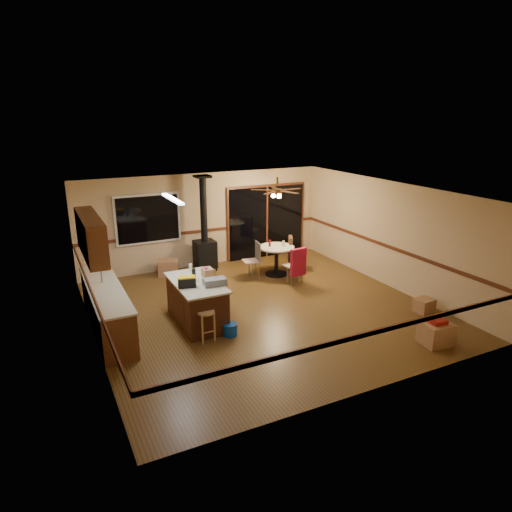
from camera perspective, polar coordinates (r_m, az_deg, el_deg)
floor at (r=10.15m, az=0.75°, el=-6.66°), size 7.00×7.00×0.00m
ceiling at (r=9.39m, az=0.82°, el=7.97°), size 7.00×7.00×0.00m
wall_back at (r=12.80m, az=-6.37°, el=4.51°), size 7.00×0.00×7.00m
wall_front at (r=6.96m, az=14.09°, el=-7.28°), size 7.00×0.00×7.00m
wall_left at (r=8.75m, az=-20.11°, el=-2.64°), size 0.00×7.00×7.00m
wall_right at (r=11.65m, az=16.33°, el=2.60°), size 0.00×7.00×7.00m
chair_rail at (r=9.78m, az=0.78°, el=-1.31°), size 7.00×7.00×0.08m
window at (r=12.27m, az=-13.36°, el=4.54°), size 1.72×0.10×1.32m
sliding_door at (r=13.56m, az=1.32°, el=4.26°), size 2.52×0.10×2.10m
lower_cabinets at (r=9.56m, az=-18.14°, el=-6.36°), size 0.60×3.00×0.86m
countertop at (r=9.39m, az=-18.40°, el=-3.84°), size 0.64×3.04×0.04m
upper_cabinets at (r=9.27m, az=-19.95°, el=2.36°), size 0.35×2.00×0.80m
kitchen_island at (r=9.44m, az=-7.42°, el=-5.75°), size 0.88×1.68×0.90m
wood_stove at (r=12.47m, az=-6.43°, el=1.44°), size 0.55×0.50×2.52m
ceiling_fan at (r=11.70m, az=2.67°, el=7.93°), size 0.24×0.24×0.55m
fluorescent_strip at (r=9.02m, az=-10.39°, el=7.04°), size 0.10×1.20×0.04m
toolbox_grey at (r=9.03m, az=-5.18°, el=-3.23°), size 0.47×0.29×0.14m
toolbox_black at (r=8.99m, az=-8.65°, el=-3.28°), size 0.37×0.24×0.19m
toolbox_yellow_lid at (r=8.96m, az=-8.68°, el=-2.64°), size 0.37×0.25×0.03m
box_on_island at (r=9.49m, az=-6.07°, el=-2.07°), size 0.21×0.28×0.18m
bottle_dark at (r=9.29m, az=-7.77°, el=-2.32°), size 0.08×0.08×0.26m
bottle_pink at (r=9.43m, az=-6.27°, el=-2.03°), size 0.09×0.09×0.23m
bottle_white at (r=9.79m, az=-8.18°, el=-1.51°), size 0.07×0.07×0.19m
bar_stool at (r=8.78m, az=-6.23°, el=-8.64°), size 0.40×0.40×0.60m
blue_bucket at (r=9.01m, az=-3.25°, el=-9.14°), size 0.30×0.30×0.24m
dining_table at (r=12.09m, az=2.56°, el=0.06°), size 0.94×0.94×0.78m
glass_red at (r=12.01m, az=1.73°, el=1.61°), size 0.08×0.08×0.17m
glass_cream at (r=12.04m, az=3.45°, el=1.57°), size 0.08×0.08×0.15m
chair_left at (r=11.88m, az=-0.15°, el=0.04°), size 0.46×0.46×0.51m
chair_near at (r=11.41m, az=5.23°, el=-0.75°), size 0.47×0.51×0.70m
chair_right at (r=12.44m, az=4.44°, el=0.83°), size 0.60×0.59×0.70m
box_under_window at (r=12.38m, az=-10.93°, el=-1.42°), size 0.62×0.55×0.42m
box_corner_a at (r=9.28m, az=21.61°, el=-8.98°), size 0.59×0.51×0.42m
box_corner_b at (r=10.61m, az=20.29°, el=-5.81°), size 0.40×0.36×0.31m
box_small_red at (r=9.18m, az=21.78°, el=-7.60°), size 0.31×0.26×0.08m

